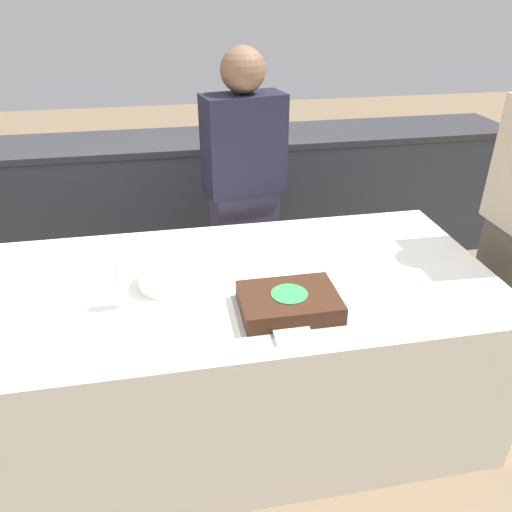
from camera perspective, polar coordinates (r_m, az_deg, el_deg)
The scene contains 10 objects.
ground_plane at distance 2.54m, azimuth -1.75°, elevation -17.40°, with size 14.00×14.00×0.00m, color #7A664C.
back_counter at distance 3.61m, azimuth -5.89°, elevation 6.36°, with size 4.40×0.58×0.92m.
dining_table at distance 2.28m, azimuth -1.89°, elevation -10.79°, with size 2.13×1.04×0.76m.
cake at distance 1.85m, azimuth 3.79°, elevation -5.34°, with size 0.40×0.30×0.08m.
plate_stack at distance 2.02m, azimuth -10.29°, elevation -2.40°, with size 0.22×0.22×0.08m.
wine_glass at distance 1.89m, azimuth -15.27°, elevation -2.43°, with size 0.06×0.06×0.19m.
side_plate_near_cake at distance 2.11m, azimuth 1.44°, elevation -1.68°, with size 0.18×0.18×0.00m.
side_plate_right_edge at distance 2.23m, azimuth 8.04°, elevation -0.17°, with size 0.18×0.18×0.00m.
utensil_pile at distance 1.74m, azimuth 4.27°, elevation -9.09°, with size 0.13×0.08×0.02m.
person_cutting_cake at distance 2.71m, azimuth -1.33°, elevation 6.83°, with size 0.44×0.28×1.58m.
Camera 1 is at (-0.25, -1.74, 1.84)m, focal length 35.00 mm.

